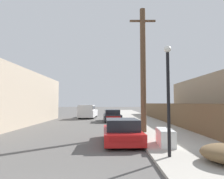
% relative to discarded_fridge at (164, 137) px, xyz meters
% --- Properties ---
extents(sidewalk_curb, '(4.20, 63.00, 0.12)m').
position_rel_discarded_fridge_xyz_m(sidewalk_curb, '(1.09, 16.99, -0.43)').
color(sidewalk_curb, '#ADA89E').
rests_on(sidewalk_curb, ground).
extents(discarded_fridge, '(0.80, 1.82, 0.76)m').
position_rel_discarded_fridge_xyz_m(discarded_fridge, '(0.00, 0.00, 0.00)').
color(discarded_fridge, white).
rests_on(discarded_fridge, sidewalk_curb).
extents(parked_sports_car_red, '(2.02, 4.21, 1.25)m').
position_rel_discarded_fridge_xyz_m(parked_sports_car_red, '(-1.97, 1.16, 0.08)').
color(parked_sports_car_red, red).
rests_on(parked_sports_car_red, ground).
extents(car_parked_mid, '(2.17, 4.50, 1.33)m').
position_rel_discarded_fridge_xyz_m(car_parked_mid, '(-2.48, 13.41, 0.14)').
color(car_parked_mid, black).
rests_on(car_parked_mid, ground).
extents(pickup_truck, '(2.20, 5.86, 1.82)m').
position_rel_discarded_fridge_xyz_m(pickup_truck, '(-5.82, 18.36, 0.43)').
color(pickup_truck, silver).
rests_on(pickup_truck, ground).
extents(utility_pole, '(1.80, 0.38, 8.54)m').
position_rel_discarded_fridge_xyz_m(utility_pole, '(-0.33, 4.24, 3.98)').
color(utility_pole, brown).
rests_on(utility_pole, sidewalk_curb).
extents(street_lamp, '(0.26, 0.26, 4.09)m').
position_rel_discarded_fridge_xyz_m(street_lamp, '(-0.38, -1.99, 2.04)').
color(street_lamp, black).
rests_on(street_lamp, sidewalk_curb).
extents(wooden_fence, '(0.08, 34.32, 1.91)m').
position_rel_discarded_fridge_xyz_m(wooden_fence, '(3.04, 10.93, 0.59)').
color(wooden_fence, brown).
rests_on(wooden_fence, sidewalk_curb).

